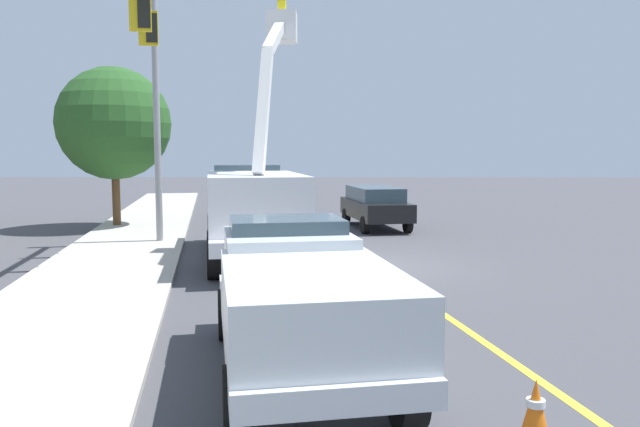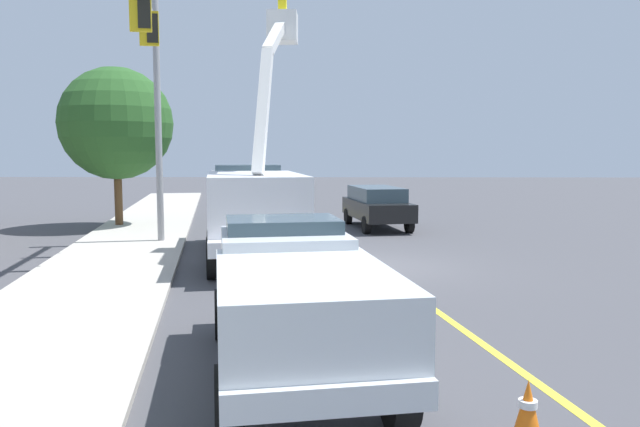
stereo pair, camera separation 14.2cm
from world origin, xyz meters
name	(u,v)px [view 2 (the right image)]	position (x,y,z in m)	size (l,w,h in m)	color
ground	(375,267)	(0.00, 0.00, 0.00)	(120.00, 120.00, 0.00)	#47474C
sidewalk_far_side	(102,273)	(-1.34, 6.97, 0.06)	(60.00, 3.60, 0.12)	#B2ADA3
lane_centre_stripe	(375,267)	(0.00, 0.00, 0.00)	(50.00, 0.16, 0.01)	yellow
utility_bucket_truck	(253,203)	(1.45, 3.51, 1.63)	(8.52, 4.00, 7.80)	white
service_pickup_truck	(294,297)	(-8.19, 1.68, 1.12)	(5.90, 3.12, 2.06)	silver
passing_minivan	(377,204)	(8.56, -0.67, 0.97)	(5.07, 2.77, 1.69)	black
traffic_cone_leading	(528,412)	(-10.12, -0.93, 0.34)	(0.40, 0.40, 0.70)	black
traffic_cone_mid_front	(341,275)	(-3.03, 0.97, 0.37)	(0.40, 0.40, 0.76)	black
traffic_cone_mid_rear	(298,225)	(5.84, 2.43, 0.43)	(0.40, 0.40, 0.87)	black
traffic_signal_mast	(153,74)	(2.62, 6.70, 5.52)	(5.40, 1.21, 8.37)	gray
street_tree_right	(116,124)	(8.52, 9.98, 4.26)	(4.57, 4.57, 6.56)	brown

